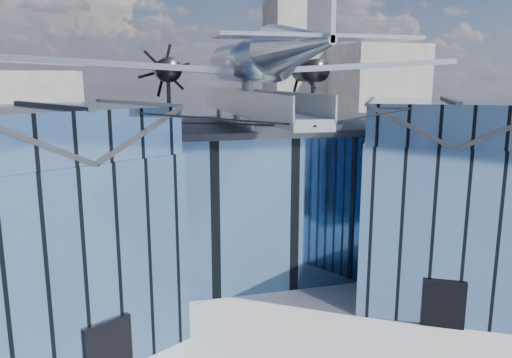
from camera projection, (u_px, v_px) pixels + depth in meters
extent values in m
plane|color=gray|center=(265.00, 309.00, 28.59)|extent=(120.00, 120.00, 0.00)
cube|color=#4C6E9B|center=(231.00, 194.00, 36.16)|extent=(28.00, 14.00, 9.50)
cube|color=#26292E|center=(230.00, 125.00, 35.18)|extent=(28.00, 14.00, 0.40)
cube|color=#4C6E9B|center=(62.00, 252.00, 24.02)|extent=(11.79, 11.43, 9.50)
cube|color=#4C6E9B|center=(52.00, 131.00, 22.86)|extent=(11.56, 11.20, 2.20)
cube|color=#26292E|center=(0.00, 135.00, 21.30)|extent=(7.98, 9.23, 2.40)
cube|color=#26292E|center=(98.00, 127.00, 24.42)|extent=(7.98, 9.23, 2.40)
cube|color=#26292E|center=(50.00, 106.00, 22.63)|extent=(4.30, 7.10, 0.18)
cube|color=black|center=(109.00, 349.00, 21.90)|extent=(2.03, 1.32, 2.60)
cube|color=black|center=(143.00, 232.00, 27.14)|extent=(0.34, 0.34, 9.50)
cube|color=#4C6E9B|center=(441.00, 220.00, 29.38)|extent=(11.79, 11.43, 9.50)
cube|color=#4C6E9B|center=(449.00, 121.00, 28.22)|extent=(11.56, 11.20, 2.20)
cube|color=#26292E|center=(407.00, 120.00, 28.79)|extent=(7.98, 9.23, 2.40)
cube|color=#26292E|center=(492.00, 122.00, 27.65)|extent=(7.98, 9.23, 2.40)
cube|color=#26292E|center=(450.00, 100.00, 27.99)|extent=(4.30, 7.10, 0.18)
cube|color=black|center=(443.00, 304.00, 26.23)|extent=(2.03, 1.32, 2.60)
cube|color=black|center=(363.00, 215.00, 30.52)|extent=(0.34, 0.34, 9.50)
cube|color=gray|center=(249.00, 110.00, 29.70)|extent=(1.80, 21.00, 0.50)
cube|color=gray|center=(235.00, 99.00, 29.34)|extent=(0.08, 21.00, 1.10)
cube|color=gray|center=(264.00, 99.00, 29.80)|extent=(0.08, 21.00, 1.10)
cylinder|color=gray|center=(219.00, 111.00, 38.82)|extent=(0.44, 0.44, 1.35)
cylinder|color=gray|center=(236.00, 117.00, 33.14)|extent=(0.44, 0.44, 1.35)
cylinder|color=gray|center=(252.00, 122.00, 29.36)|extent=(0.44, 0.44, 1.35)
cylinder|color=gray|center=(247.00, 94.00, 29.98)|extent=(0.70, 0.70, 1.40)
cylinder|color=black|center=(174.00, 116.00, 21.20)|extent=(10.55, 6.08, 0.69)
cylinder|color=black|center=(394.00, 112.00, 23.88)|extent=(10.55, 6.08, 0.69)
cylinder|color=black|center=(205.00, 123.00, 27.15)|extent=(6.09, 17.04, 1.19)
cylinder|color=black|center=(309.00, 121.00, 28.68)|extent=(6.09, 17.04, 1.19)
cylinder|color=#B1B7BF|center=(247.00, 60.00, 29.60)|extent=(2.50, 11.00, 2.50)
sphere|color=#B1B7BF|center=(228.00, 63.00, 34.80)|extent=(2.50, 2.50, 2.50)
cube|color=black|center=(231.00, 52.00, 33.72)|extent=(1.60, 1.40, 0.50)
cone|color=#B1B7BF|center=(299.00, 46.00, 21.02)|extent=(2.50, 7.00, 2.50)
cube|color=#B1B7BF|center=(319.00, 37.00, 18.90)|extent=(8.00, 1.80, 0.14)
cube|color=#B1B7BF|center=(126.00, 65.00, 28.81)|extent=(14.00, 3.20, 1.08)
cylinder|color=black|center=(167.00, 70.00, 30.04)|extent=(1.44, 3.20, 1.44)
cone|color=black|center=(164.00, 70.00, 31.75)|extent=(0.70, 0.70, 0.70)
cube|color=black|center=(164.00, 70.00, 31.89)|extent=(1.05, 0.06, 3.33)
cube|color=black|center=(164.00, 70.00, 31.89)|extent=(2.53, 0.06, 2.53)
cube|color=black|center=(164.00, 70.00, 31.89)|extent=(3.33, 0.06, 1.05)
cylinder|color=black|center=(169.00, 91.00, 29.72)|extent=(0.24, 0.24, 1.75)
cube|color=#B1B7BF|center=(348.00, 67.00, 32.39)|extent=(14.00, 3.20, 1.08)
cylinder|color=black|center=(310.00, 71.00, 32.39)|extent=(1.44, 3.20, 1.44)
cone|color=black|center=(300.00, 71.00, 34.10)|extent=(0.70, 0.70, 0.70)
cube|color=black|center=(300.00, 71.00, 34.24)|extent=(1.05, 0.06, 3.33)
cube|color=black|center=(300.00, 71.00, 34.24)|extent=(2.53, 0.06, 2.53)
cube|color=black|center=(300.00, 71.00, 34.24)|extent=(3.33, 0.06, 1.05)
cylinder|color=black|center=(313.00, 90.00, 32.07)|extent=(0.24, 0.24, 1.75)
cube|color=gray|center=(373.00, 103.00, 80.39)|extent=(12.00, 14.00, 18.00)
cube|color=gray|center=(34.00, 119.00, 74.14)|extent=(14.00, 10.00, 14.00)
cube|color=gray|center=(294.00, 78.00, 86.51)|extent=(9.00, 9.00, 26.00)
cylinder|color=black|center=(460.00, 211.00, 44.07)|extent=(0.46, 0.46, 2.85)
sphere|color=#254518|center=(462.00, 183.00, 43.56)|extent=(4.37, 4.37, 3.73)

